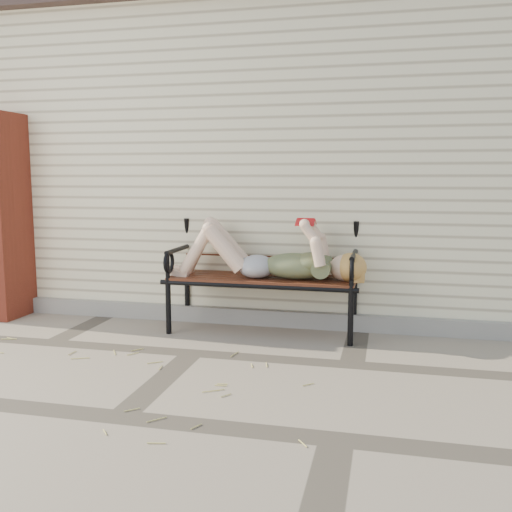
# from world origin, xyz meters

# --- Properties ---
(ground) EXTENTS (80.00, 80.00, 0.00)m
(ground) POSITION_xyz_m (0.00, 0.00, 0.00)
(ground) COLOR gray
(ground) RESTS_ON ground
(house_wall) EXTENTS (8.00, 4.00, 3.00)m
(house_wall) POSITION_xyz_m (0.00, 3.00, 1.50)
(house_wall) COLOR #F0E6BB
(house_wall) RESTS_ON ground
(house_roof) EXTENTS (8.30, 4.30, 0.30)m
(house_roof) POSITION_xyz_m (0.00, 3.00, 3.15)
(house_roof) COLOR #4B3835
(house_roof) RESTS_ON house_wall
(foundation_strip) EXTENTS (8.00, 0.10, 0.15)m
(foundation_strip) POSITION_xyz_m (0.00, 0.97, 0.07)
(foundation_strip) COLOR gray
(foundation_strip) RESTS_ON ground
(garden_bench) EXTENTS (1.82, 0.72, 1.18)m
(garden_bench) POSITION_xyz_m (0.40, 0.85, 0.66)
(garden_bench) COLOR black
(garden_bench) RESTS_ON ground
(reading_woman) EXTENTS (1.71, 0.39, 0.54)m
(reading_woman) POSITION_xyz_m (0.42, 0.71, 0.70)
(reading_woman) COLOR #0B364D
(reading_woman) RESTS_ON ground
(straw_scatter) EXTENTS (2.53, 1.66, 0.01)m
(straw_scatter) POSITION_xyz_m (-0.67, -0.83, 0.01)
(straw_scatter) COLOR #CCBF63
(straw_scatter) RESTS_ON ground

